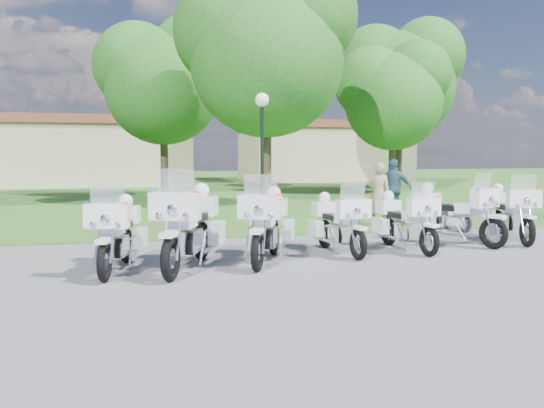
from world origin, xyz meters
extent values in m
plane|color=#545459|center=(0.00, 0.00, 0.00)|extent=(100.00, 100.00, 0.00)
cube|color=#2C6820|center=(0.00, 27.00, 0.00)|extent=(100.00, 48.00, 0.01)
torus|color=black|center=(-3.53, -1.25, 0.32)|extent=(0.27, 0.66, 0.65)
torus|color=black|center=(-3.17, 0.36, 0.32)|extent=(0.27, 0.66, 0.65)
cube|color=white|center=(-3.53, -1.27, 0.66)|extent=(0.26, 0.45, 0.07)
cube|color=white|center=(-3.48, -1.03, 1.02)|extent=(0.73, 0.38, 0.39)
cube|color=silver|center=(-3.47, -0.98, 1.36)|extent=(0.56, 0.23, 0.36)
sphere|color=red|center=(-3.19, -1.16, 1.20)|extent=(0.09, 0.09, 0.09)
sphere|color=#1426E5|center=(-3.80, -1.02, 1.20)|extent=(0.09, 0.09, 0.09)
cube|color=silver|center=(-3.34, -0.43, 0.44)|extent=(0.44, 0.60, 0.33)
cube|color=white|center=(-3.39, -0.65, 0.78)|extent=(0.41, 0.56, 0.21)
cube|color=black|center=(-3.28, -0.14, 0.76)|extent=(0.45, 0.66, 0.12)
cube|color=white|center=(-2.91, 0.15, 0.49)|extent=(0.28, 0.53, 0.35)
cube|color=white|center=(-3.48, 0.28, 0.49)|extent=(0.28, 0.53, 0.35)
cube|color=white|center=(-3.16, 0.39, 0.89)|extent=(0.54, 0.48, 0.31)
sphere|color=white|center=(-3.16, 0.39, 1.15)|extent=(0.25, 0.25, 0.25)
torus|color=black|center=(-2.52, -1.47, 0.37)|extent=(0.42, 0.74, 0.75)
torus|color=black|center=(-1.79, 0.28, 0.37)|extent=(0.42, 0.74, 0.75)
cube|color=white|center=(-2.53, -1.49, 0.76)|extent=(0.37, 0.53, 0.08)
cube|color=white|center=(-2.42, -1.23, 1.17)|extent=(0.84, 0.56, 0.45)
cube|color=silver|center=(-2.40, -1.17, 1.56)|extent=(0.63, 0.36, 0.42)
sphere|color=red|center=(-2.12, -1.43, 1.38)|extent=(0.10, 0.10, 0.10)
sphere|color=#1426E5|center=(-2.78, -1.16, 1.38)|extent=(0.10, 0.10, 0.10)
cube|color=silver|center=(-2.15, -0.58, 0.50)|extent=(0.59, 0.72, 0.38)
cube|color=white|center=(-2.25, -0.82, 0.89)|extent=(0.55, 0.67, 0.24)
cube|color=black|center=(-2.02, -0.27, 0.87)|extent=(0.62, 0.78, 0.13)
cube|color=white|center=(-1.55, -0.01, 0.56)|extent=(0.41, 0.61, 0.40)
cube|color=white|center=(-2.17, 0.25, 0.56)|extent=(0.41, 0.61, 0.40)
cube|color=white|center=(-1.78, 0.31, 1.02)|extent=(0.66, 0.62, 0.36)
sphere|color=white|center=(-1.78, 0.31, 1.31)|extent=(0.29, 0.29, 0.29)
torus|color=black|center=(-1.03, -1.07, 0.34)|extent=(0.40, 0.69, 0.70)
torus|color=black|center=(-0.32, 0.55, 0.34)|extent=(0.40, 0.69, 0.70)
cube|color=white|center=(-1.04, -1.09, 0.71)|extent=(0.35, 0.49, 0.07)
cube|color=white|center=(-0.93, -0.85, 1.09)|extent=(0.79, 0.53, 0.42)
cube|color=silver|center=(-0.91, -0.79, 1.45)|extent=(0.58, 0.35, 0.39)
sphere|color=red|center=(-0.65, -1.04, 1.29)|extent=(0.09, 0.09, 0.09)
sphere|color=#1426E5|center=(-1.26, -0.77, 1.29)|extent=(0.09, 0.09, 0.09)
cube|color=silver|center=(-0.67, -0.24, 0.47)|extent=(0.56, 0.67, 0.35)
cube|color=white|center=(-0.77, -0.47, 0.83)|extent=(0.52, 0.63, 0.23)
cube|color=black|center=(-0.54, 0.05, 0.81)|extent=(0.58, 0.73, 0.12)
cube|color=white|center=(-0.10, 0.28, 0.52)|extent=(0.39, 0.57, 0.37)
cube|color=white|center=(-0.67, 0.53, 0.52)|extent=(0.39, 0.57, 0.37)
cube|color=white|center=(-0.31, 0.58, 0.96)|extent=(0.62, 0.58, 0.33)
sphere|color=white|center=(-0.31, 0.58, 1.23)|extent=(0.27, 0.27, 0.27)
torus|color=black|center=(1.06, -0.45, 0.30)|extent=(0.17, 0.62, 0.61)
torus|color=black|center=(0.94, 1.09, 0.30)|extent=(0.17, 0.62, 0.61)
cube|color=white|center=(1.06, -0.47, 0.62)|extent=(0.19, 0.41, 0.06)
cube|color=white|center=(1.04, -0.25, 0.95)|extent=(0.67, 0.27, 0.36)
cube|color=silver|center=(1.04, -0.19, 1.27)|extent=(0.52, 0.15, 0.34)
sphere|color=red|center=(1.34, -0.28, 1.13)|extent=(0.08, 0.08, 0.08)
sphere|color=#1426E5|center=(0.76, -0.32, 1.13)|extent=(0.08, 0.08, 0.08)
cube|color=silver|center=(1.00, 0.33, 0.41)|extent=(0.35, 0.53, 0.31)
cube|color=white|center=(1.02, 0.12, 0.73)|extent=(0.33, 0.49, 0.20)
cube|color=black|center=(0.98, 0.61, 0.71)|extent=(0.35, 0.59, 0.11)
cube|color=white|center=(1.22, 0.97, 0.45)|extent=(0.20, 0.48, 0.33)
cube|color=white|center=(0.68, 0.93, 0.45)|extent=(0.20, 0.48, 0.33)
cube|color=white|center=(0.94, 1.11, 0.84)|extent=(0.46, 0.40, 0.29)
sphere|color=white|center=(0.94, 1.11, 1.07)|extent=(0.24, 0.24, 0.24)
torus|color=black|center=(2.54, -0.45, 0.30)|extent=(0.17, 0.62, 0.61)
torus|color=black|center=(2.41, 1.10, 0.30)|extent=(0.17, 0.62, 0.61)
cube|color=white|center=(2.54, -0.47, 0.62)|extent=(0.20, 0.41, 0.06)
cube|color=white|center=(2.52, -0.24, 0.96)|extent=(0.67, 0.27, 0.37)
cube|color=silver|center=(2.52, -0.19, 1.28)|extent=(0.52, 0.15, 0.34)
sphere|color=red|center=(2.82, -0.27, 1.13)|extent=(0.08, 0.08, 0.08)
sphere|color=#1426E5|center=(2.24, -0.32, 1.13)|extent=(0.08, 0.08, 0.08)
cube|color=silver|center=(2.47, 0.34, 0.41)|extent=(0.35, 0.54, 0.31)
cube|color=white|center=(2.49, 0.12, 0.73)|extent=(0.33, 0.50, 0.20)
cube|color=black|center=(2.45, 0.62, 0.71)|extent=(0.36, 0.59, 0.11)
cube|color=white|center=(2.70, 0.98, 0.46)|extent=(0.20, 0.49, 0.33)
cube|color=white|center=(2.15, 0.94, 0.46)|extent=(0.20, 0.49, 0.33)
cube|color=white|center=(2.41, 1.13, 0.84)|extent=(0.47, 0.40, 0.29)
sphere|color=white|center=(2.41, 1.13, 1.08)|extent=(0.24, 0.24, 0.24)
torus|color=black|center=(4.31, 0.06, 0.33)|extent=(0.38, 0.67, 0.68)
torus|color=black|center=(3.65, 1.65, 0.33)|extent=(0.38, 0.67, 0.68)
cube|color=white|center=(4.32, 0.05, 0.69)|extent=(0.34, 0.48, 0.07)
cube|color=white|center=(4.23, 0.28, 1.06)|extent=(0.76, 0.50, 0.40)
cube|color=silver|center=(4.20, 0.33, 1.41)|extent=(0.57, 0.33, 0.38)
sphere|color=red|center=(4.55, 0.35, 1.25)|extent=(0.09, 0.09, 0.09)
sphere|color=#1426E5|center=(3.95, 0.10, 1.25)|extent=(0.09, 0.09, 0.09)
cube|color=silver|center=(3.98, 0.87, 0.45)|extent=(0.53, 0.65, 0.34)
cube|color=white|center=(4.07, 0.65, 0.81)|extent=(0.50, 0.61, 0.22)
cube|color=black|center=(3.86, 1.15, 0.79)|extent=(0.56, 0.71, 0.12)
cube|color=white|center=(3.99, 1.62, 0.50)|extent=(0.37, 0.55, 0.36)
cube|color=white|center=(3.43, 1.39, 0.50)|extent=(0.37, 0.55, 0.36)
cube|color=white|center=(3.64, 1.68, 0.93)|extent=(0.60, 0.56, 0.32)
sphere|color=white|center=(3.64, 1.68, 1.19)|extent=(0.26, 0.26, 0.26)
torus|color=black|center=(5.18, 0.11, 0.32)|extent=(0.27, 0.66, 0.65)
torus|color=black|center=(5.56, 1.72, 0.32)|extent=(0.27, 0.66, 0.65)
cube|color=white|center=(5.17, 0.09, 0.66)|extent=(0.27, 0.46, 0.07)
cube|color=white|center=(5.23, 0.33, 1.02)|extent=(0.74, 0.39, 0.39)
cube|color=silver|center=(5.24, 0.39, 1.36)|extent=(0.56, 0.24, 0.37)
sphere|color=red|center=(5.52, 0.20, 1.21)|extent=(0.09, 0.09, 0.09)
sphere|color=#1426E5|center=(4.91, 0.34, 1.21)|extent=(0.09, 0.09, 0.09)
cube|color=silver|center=(5.37, 0.94, 0.44)|extent=(0.45, 0.61, 0.33)
cube|color=white|center=(5.32, 0.71, 0.78)|extent=(0.42, 0.57, 0.21)
cube|color=black|center=(5.44, 1.22, 0.76)|extent=(0.46, 0.66, 0.12)
cube|color=white|center=(5.81, 1.51, 0.49)|extent=(0.29, 0.53, 0.35)
cube|color=white|center=(5.24, 1.65, 0.49)|extent=(0.29, 0.53, 0.35)
cube|color=white|center=(5.57, 1.75, 0.90)|extent=(0.55, 0.49, 0.31)
sphere|color=white|center=(5.57, 1.75, 1.15)|extent=(0.25, 0.25, 0.25)
cylinder|color=black|center=(1.15, 7.64, 1.75)|extent=(0.12, 0.12, 3.50)
sphere|color=white|center=(1.15, 7.64, 3.65)|extent=(0.44, 0.44, 0.44)
cylinder|color=#38281C|center=(-1.14, 17.53, 1.83)|extent=(0.36, 0.36, 3.66)
sphere|color=#18581A|center=(-1.14, 17.53, 4.98)|extent=(5.32, 5.32, 5.32)
sphere|color=#18581A|center=(-2.31, 17.94, 5.98)|extent=(3.99, 3.99, 3.99)
sphere|color=#18581A|center=(0.10, 17.19, 6.48)|extent=(3.66, 3.66, 3.66)
cylinder|color=#38281C|center=(2.26, 11.51, 2.00)|extent=(0.36, 0.36, 4.01)
sphere|color=#18581A|center=(2.26, 11.51, 5.46)|extent=(5.83, 5.83, 5.83)
sphere|color=#18581A|center=(0.98, 11.97, 6.56)|extent=(4.37, 4.37, 4.37)
sphere|color=#18581A|center=(3.63, 11.15, 7.10)|extent=(4.01, 4.01, 4.01)
cylinder|color=#38281C|center=(9.83, 16.40, 1.64)|extent=(0.36, 0.36, 3.28)
sphere|color=#18581A|center=(9.83, 16.40, 4.47)|extent=(4.76, 4.76, 4.76)
sphere|color=#18581A|center=(8.79, 16.77, 5.36)|extent=(3.57, 3.57, 3.57)
sphere|color=#18581A|center=(10.95, 16.10, 5.81)|extent=(3.28, 3.28, 3.28)
cylinder|color=#38281C|center=(12.04, 20.17, 2.07)|extent=(0.36, 0.36, 4.13)
sphere|color=#18581A|center=(12.04, 20.17, 5.64)|extent=(6.01, 6.01, 6.01)
sphere|color=#18581A|center=(10.72, 20.64, 6.77)|extent=(4.51, 4.51, 4.51)
sphere|color=#18581A|center=(13.45, 19.79, 7.33)|extent=(4.13, 4.13, 4.13)
cube|color=tan|center=(-6.00, 28.00, 1.80)|extent=(14.00, 8.00, 3.60)
cube|color=brown|center=(-6.00, 28.00, 3.85)|extent=(14.56, 8.32, 0.50)
cube|color=tan|center=(11.00, 30.00, 1.80)|extent=(11.00, 7.00, 3.60)
cube|color=brown|center=(11.00, 30.00, 3.85)|extent=(11.44, 7.28, 0.50)
imported|color=tan|center=(3.74, 4.55, 0.86)|extent=(0.75, 0.67, 1.72)
imported|color=#2E526F|center=(4.82, 5.84, 0.90)|extent=(1.14, 0.91, 1.81)
camera|label=1|loc=(-3.32, -10.96, 2.05)|focal=40.00mm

